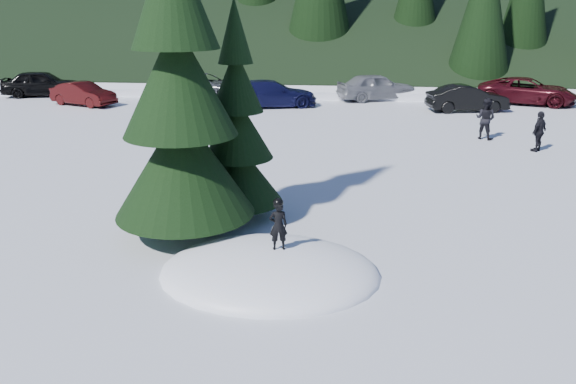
# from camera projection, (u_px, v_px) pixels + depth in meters

# --- Properties ---
(ground) EXTENTS (200.00, 200.00, 0.00)m
(ground) POSITION_uv_depth(u_px,v_px,m) (270.00, 274.00, 11.35)
(ground) COLOR white
(ground) RESTS_ON ground
(snow_mound) EXTENTS (4.48, 3.52, 0.96)m
(snow_mound) POSITION_uv_depth(u_px,v_px,m) (270.00, 274.00, 11.35)
(snow_mound) COLOR white
(snow_mound) RESTS_ON ground
(spruce_tall) EXTENTS (3.20, 3.20, 8.60)m
(spruce_tall) POSITION_uv_depth(u_px,v_px,m) (179.00, 94.00, 12.21)
(spruce_tall) COLOR black
(spruce_tall) RESTS_ON ground
(spruce_short) EXTENTS (2.20, 2.20, 5.37)m
(spruce_short) POSITION_uv_depth(u_px,v_px,m) (238.00, 136.00, 13.82)
(spruce_short) COLOR black
(spruce_short) RESTS_ON ground
(child_skier) EXTENTS (0.41, 0.32, 1.01)m
(child_skier) POSITION_uv_depth(u_px,v_px,m) (278.00, 226.00, 11.18)
(child_skier) COLOR black
(child_skier) RESTS_ON snow_mound
(adult_0) EXTENTS (1.02, 0.97, 1.66)m
(adult_0) POSITION_uv_depth(u_px,v_px,m) (485.00, 119.00, 22.52)
(adult_0) COLOR black
(adult_0) RESTS_ON ground
(adult_1) EXTENTS (0.88, 0.89, 1.50)m
(adult_1) POSITION_uv_depth(u_px,v_px,m) (539.00, 131.00, 20.62)
(adult_1) COLOR black
(adult_1) RESTS_ON ground
(car_0) EXTENTS (4.79, 2.85, 1.53)m
(car_0) POSITION_uv_depth(u_px,v_px,m) (42.00, 83.00, 33.21)
(car_0) COLOR black
(car_0) RESTS_ON ground
(car_1) EXTENTS (3.97, 2.59, 1.24)m
(car_1) POSITION_uv_depth(u_px,v_px,m) (83.00, 94.00, 30.23)
(car_1) COLOR #320909
(car_1) RESTS_ON ground
(car_2) EXTENTS (5.60, 2.86, 1.52)m
(car_2) POSITION_uv_depth(u_px,v_px,m) (203.00, 87.00, 31.89)
(car_2) COLOR #44474A
(car_2) RESTS_ON ground
(car_3) EXTENTS (5.19, 3.19, 1.40)m
(car_3) POSITION_uv_depth(u_px,v_px,m) (271.00, 94.00, 29.76)
(car_3) COLOR #0E0F34
(car_3) RESTS_ON ground
(car_4) EXTENTS (4.80, 3.32, 1.52)m
(car_4) POSITION_uv_depth(u_px,v_px,m) (376.00, 87.00, 31.86)
(car_4) COLOR gray
(car_4) RESTS_ON ground
(car_5) EXTENTS (4.21, 2.11, 1.32)m
(car_5) POSITION_uv_depth(u_px,v_px,m) (467.00, 98.00, 28.51)
(car_5) COLOR black
(car_5) RESTS_ON ground
(car_6) EXTENTS (5.59, 3.88, 1.42)m
(car_6) POSITION_uv_depth(u_px,v_px,m) (527.00, 91.00, 30.64)
(car_6) COLOR #3A0A11
(car_6) RESTS_ON ground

